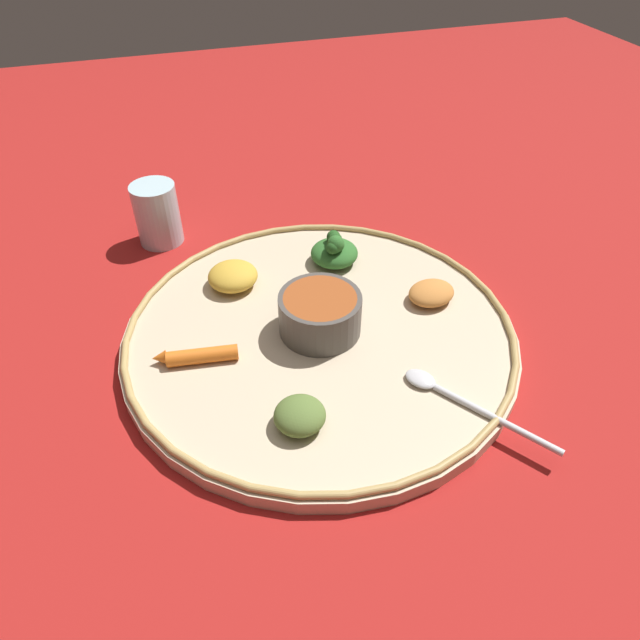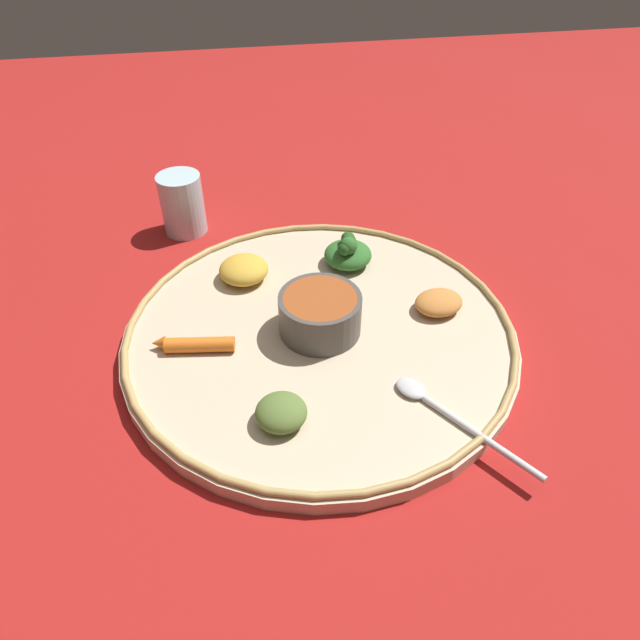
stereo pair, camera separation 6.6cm
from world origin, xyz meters
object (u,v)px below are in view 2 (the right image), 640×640
object	(u,v)px
center_bowl	(320,313)
drinking_glass	(183,207)
spoon	(443,410)
carrot_near_spoon	(194,345)
greens_pile	(348,252)

from	to	relation	value
center_bowl	drinking_glass	bearing A→B (deg)	-150.69
spoon	drinking_glass	bearing A→B (deg)	-148.86
spoon	carrot_near_spoon	size ratio (longest dim) A/B	1.60
spoon	drinking_glass	xyz separation A→B (m)	(-0.42, -0.25, 0.02)
carrot_near_spoon	drinking_glass	world-z (taller)	drinking_glass
center_bowl	spoon	bearing A→B (deg)	34.46
carrot_near_spoon	drinking_glass	size ratio (longest dim) A/B	1.06
spoon	greens_pile	size ratio (longest dim) A/B	1.71
spoon	greens_pile	xyz separation A→B (m)	(-0.27, -0.04, 0.01)
center_bowl	greens_pile	xyz separation A→B (m)	(-0.12, 0.06, -0.01)
center_bowl	spoon	distance (m)	0.18
drinking_glass	greens_pile	bearing A→B (deg)	54.47
center_bowl	drinking_glass	distance (m)	0.32
drinking_glass	carrot_near_spoon	bearing A→B (deg)	2.28
center_bowl	spoon	xyz separation A→B (m)	(0.14, 0.10, -0.02)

